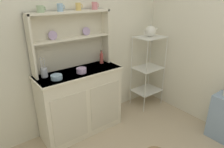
{
  "coord_description": "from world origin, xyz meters",
  "views": [
    {
      "loc": [
        -1.13,
        -0.83,
        1.85
      ],
      "look_at": [
        0.36,
        1.12,
        0.86
      ],
      "focal_mm": 32.55,
      "sensor_mm": 36.0,
      "label": 1
    }
  ],
  "objects_px": {
    "cup_sage_0": "(40,9)",
    "bowl_mixing_large": "(57,77)",
    "bakers_rack": "(148,65)",
    "hutch_cabinet": "(81,101)",
    "utensil_jar": "(44,72)",
    "porcelain_teapot": "(150,31)",
    "jam_bottle": "(101,58)",
    "hutch_shelf_unit": "(70,36)"
  },
  "relations": [
    {
      "from": "utensil_jar",
      "to": "hutch_cabinet",
      "type": "bearing_deg",
      "value": -10.55
    },
    {
      "from": "hutch_cabinet",
      "to": "cup_sage_0",
      "type": "height_order",
      "value": "cup_sage_0"
    },
    {
      "from": "cup_sage_0",
      "to": "jam_bottle",
      "type": "distance_m",
      "value": 1.04
    },
    {
      "from": "hutch_shelf_unit",
      "to": "bakers_rack",
      "type": "distance_m",
      "value": 1.42
    },
    {
      "from": "cup_sage_0",
      "to": "bakers_rack",
      "type": "bearing_deg",
      "value": -5.33
    },
    {
      "from": "jam_bottle",
      "to": "utensil_jar",
      "type": "height_order",
      "value": "utensil_jar"
    },
    {
      "from": "porcelain_teapot",
      "to": "hutch_shelf_unit",
      "type": "bearing_deg",
      "value": 171.32
    },
    {
      "from": "bowl_mixing_large",
      "to": "utensil_jar",
      "type": "bearing_deg",
      "value": 120.24
    },
    {
      "from": "bakers_rack",
      "to": "jam_bottle",
      "type": "distance_m",
      "value": 0.9
    },
    {
      "from": "bowl_mixing_large",
      "to": "porcelain_teapot",
      "type": "xyz_separation_m",
      "value": [
        1.6,
        0.04,
        0.35
      ]
    },
    {
      "from": "cup_sage_0",
      "to": "porcelain_teapot",
      "type": "distance_m",
      "value": 1.68
    },
    {
      "from": "bakers_rack",
      "to": "jam_bottle",
      "type": "bearing_deg",
      "value": 172.32
    },
    {
      "from": "bowl_mixing_large",
      "to": "porcelain_teapot",
      "type": "bearing_deg",
      "value": 1.58
    },
    {
      "from": "hutch_shelf_unit",
      "to": "bowl_mixing_large",
      "type": "relative_size",
      "value": 7.84
    },
    {
      "from": "bakers_rack",
      "to": "porcelain_teapot",
      "type": "xyz_separation_m",
      "value": [
        -0.0,
        0.0,
        0.56
      ]
    },
    {
      "from": "cup_sage_0",
      "to": "utensil_jar",
      "type": "distance_m",
      "value": 0.72
    },
    {
      "from": "bowl_mixing_large",
      "to": "utensil_jar",
      "type": "xyz_separation_m",
      "value": [
        -0.09,
        0.15,
        0.03
      ]
    },
    {
      "from": "cup_sage_0",
      "to": "bowl_mixing_large",
      "type": "relative_size",
      "value": 0.7
    },
    {
      "from": "bowl_mixing_large",
      "to": "porcelain_teapot",
      "type": "relative_size",
      "value": 0.52
    },
    {
      "from": "bakers_rack",
      "to": "hutch_cabinet",
      "type": "bearing_deg",
      "value": 178.69
    },
    {
      "from": "porcelain_teapot",
      "to": "hutch_cabinet",
      "type": "bearing_deg",
      "value": 178.68
    },
    {
      "from": "bowl_mixing_large",
      "to": "porcelain_teapot",
      "type": "distance_m",
      "value": 1.64
    },
    {
      "from": "hutch_cabinet",
      "to": "hutch_shelf_unit",
      "type": "bearing_deg",
      "value": 90.0
    },
    {
      "from": "hutch_shelf_unit",
      "to": "porcelain_teapot",
      "type": "relative_size",
      "value": 4.05
    },
    {
      "from": "cup_sage_0",
      "to": "utensil_jar",
      "type": "bearing_deg",
      "value": -146.14
    },
    {
      "from": "utensil_jar",
      "to": "hutch_shelf_unit",
      "type": "bearing_deg",
      "value": 11.81
    },
    {
      "from": "hutch_shelf_unit",
      "to": "hutch_cabinet",
      "type": "bearing_deg",
      "value": -90.0
    },
    {
      "from": "hutch_cabinet",
      "to": "hutch_shelf_unit",
      "type": "distance_m",
      "value": 0.89
    },
    {
      "from": "hutch_cabinet",
      "to": "jam_bottle",
      "type": "xyz_separation_m",
      "value": [
        0.42,
        0.09,
        0.52
      ]
    },
    {
      "from": "hutch_cabinet",
      "to": "bowl_mixing_large",
      "type": "xyz_separation_m",
      "value": [
        -0.33,
        -0.07,
        0.47
      ]
    },
    {
      "from": "bowl_mixing_large",
      "to": "jam_bottle",
      "type": "bearing_deg",
      "value": 12.07
    },
    {
      "from": "bakers_rack",
      "to": "porcelain_teapot",
      "type": "bearing_deg",
      "value": 180.0
    },
    {
      "from": "bowl_mixing_large",
      "to": "jam_bottle",
      "type": "distance_m",
      "value": 0.76
    },
    {
      "from": "bowl_mixing_large",
      "to": "utensil_jar",
      "type": "distance_m",
      "value": 0.18
    },
    {
      "from": "hutch_cabinet",
      "to": "porcelain_teapot",
      "type": "xyz_separation_m",
      "value": [
        1.27,
        -0.03,
        0.82
      ]
    },
    {
      "from": "hutch_shelf_unit",
      "to": "bowl_mixing_large",
      "type": "bearing_deg",
      "value": -144.1
    },
    {
      "from": "bowl_mixing_large",
      "to": "porcelain_teapot",
      "type": "height_order",
      "value": "porcelain_teapot"
    },
    {
      "from": "bowl_mixing_large",
      "to": "jam_bottle",
      "type": "height_order",
      "value": "jam_bottle"
    },
    {
      "from": "cup_sage_0",
      "to": "hutch_cabinet",
      "type": "bearing_deg",
      "value": -19.21
    },
    {
      "from": "hutch_shelf_unit",
      "to": "bakers_rack",
      "type": "bearing_deg",
      "value": -8.67
    },
    {
      "from": "hutch_shelf_unit",
      "to": "bakers_rack",
      "type": "xyz_separation_m",
      "value": [
        1.27,
        -0.19,
        -0.61
      ]
    },
    {
      "from": "hutch_cabinet",
      "to": "utensil_jar",
      "type": "xyz_separation_m",
      "value": [
        -0.42,
        0.08,
        0.5
      ]
    }
  ]
}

